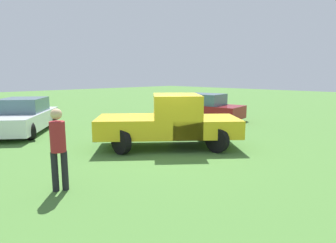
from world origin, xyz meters
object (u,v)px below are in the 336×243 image
object	(u,v)px
sedan_near	(201,108)
person_bystander	(58,145)
sedan_far	(23,117)
pickup_truck	(172,120)

from	to	relation	value
sedan_near	person_bystander	bearing A→B (deg)	104.06
sedan_far	person_bystander	world-z (taller)	person_bystander
pickup_truck	sedan_far	xyz separation A→B (m)	(-6.30, -2.78, -0.26)
pickup_truck	sedan_far	bearing A→B (deg)	-25.12
pickup_truck	sedan_far	size ratio (longest dim) A/B	1.05
pickup_truck	sedan_near	distance (m)	6.63
pickup_truck	sedan_near	xyz separation A→B (m)	(-3.32, 5.74, -0.30)
person_bystander	sedan_far	bearing A→B (deg)	13.95
pickup_truck	person_bystander	size ratio (longest dim) A/B	2.71
sedan_near	sedan_far	size ratio (longest dim) A/B	1.07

